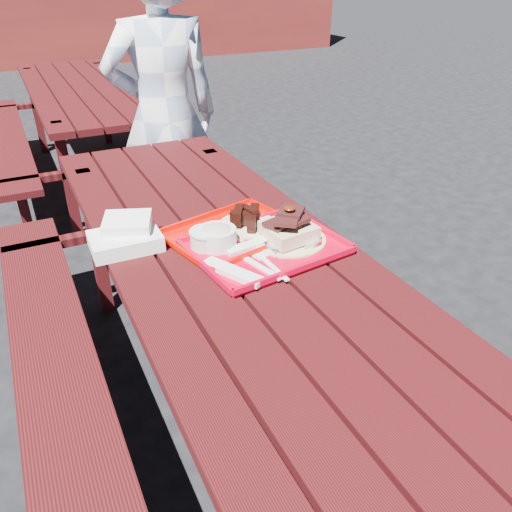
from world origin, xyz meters
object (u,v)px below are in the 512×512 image
picnic_table_far (85,111)px  near_tray (261,238)px  far_tray (233,232)px  person (165,117)px  picnic_table_near (236,303)px

picnic_table_far → near_tray: (0.09, -2.80, 0.22)m
picnic_table_far → near_tray: bearing=-88.1°
far_tray → person: size_ratio=0.29×
far_tray → picnic_table_near: bearing=-110.5°
person → picnic_table_near: bearing=86.9°
near_tray → far_tray: (-0.05, 0.10, -0.01)m
far_tray → picnic_table_far: bearing=90.8°
picnic_table_far → person: bearing=-81.6°
far_tray → person: bearing=82.3°
picnic_table_near → person: 1.42m
picnic_table_near → near_tray: near_tray is taller
picnic_table_far → person: size_ratio=1.46×
picnic_table_far → person: 1.46m
picnic_table_near → far_tray: size_ratio=5.06×
picnic_table_far → near_tray: size_ratio=4.87×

